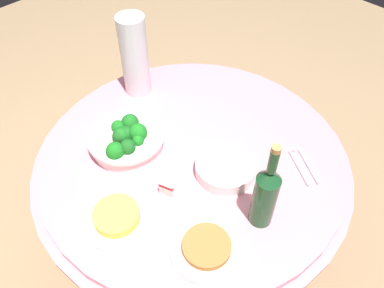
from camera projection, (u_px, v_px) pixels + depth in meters
The scene contains 10 objects.
ground_plane at pixel (192, 250), 1.95m from camera, with size 6.00×6.00×0.00m, color #9E7F5B.
buffet_table at pixel (192, 209), 1.68m from camera, with size 1.16×1.16×0.74m.
broccoli_bowl at pixel (127, 139), 1.40m from camera, with size 0.28×0.28×0.11m.
plate_stack at pixel (226, 168), 1.33m from camera, with size 0.21×0.21×0.05m.
wine_bottle at pixel (265, 195), 1.13m from camera, with size 0.07×0.07×0.34m.
decorative_fruit_vase at pixel (135, 58), 1.54m from camera, with size 0.11×0.11×0.34m.
serving_tongs at pixel (303, 165), 1.37m from camera, with size 0.16×0.12×0.01m.
food_plate_peanuts at pixel (207, 248), 1.14m from camera, with size 0.22×0.22×0.03m.
food_plate_fried_egg at pixel (117, 217), 1.21m from camera, with size 0.22×0.22×0.04m.
label_placard_front at pixel (166, 189), 1.26m from camera, with size 0.05×0.03×0.05m.
Camera 1 is at (-0.65, 0.66, 1.80)m, focal length 36.23 mm.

